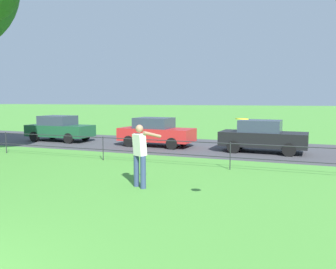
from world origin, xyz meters
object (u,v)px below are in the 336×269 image
object	(u,v)px
person_thrower	(140,154)
car_dark_green_far_left	(59,128)
car_red_center	(156,132)
frisbee	(242,119)
car_black_right	(262,136)

from	to	relation	value
person_thrower	car_dark_green_far_left	bearing A→B (deg)	138.82
person_thrower	car_red_center	size ratio (longest dim) A/B	0.45
person_thrower	frisbee	size ratio (longest dim) A/B	4.95
car_red_center	car_black_right	bearing A→B (deg)	-1.66
car_dark_green_far_left	frisbee	bearing A→B (deg)	-37.96
car_red_center	car_black_right	xyz separation A→B (m)	(5.59, -0.16, 0.00)
person_thrower	car_red_center	xyz separation A→B (m)	(-3.04, 8.23, -0.20)
car_black_right	person_thrower	bearing A→B (deg)	-107.52
frisbee	car_dark_green_far_left	bearing A→B (deg)	142.04
car_red_center	car_black_right	distance (m)	5.59
person_thrower	car_dark_green_far_left	xyz separation A→B (m)	(-9.42, 8.24, -0.20)
frisbee	car_red_center	size ratio (longest dim) A/B	0.09
car_red_center	car_black_right	size ratio (longest dim) A/B	1.00
frisbee	car_dark_green_far_left	xyz separation A→B (m)	(-12.52, 9.77, -1.33)
frisbee	car_black_right	size ratio (longest dim) A/B	0.09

